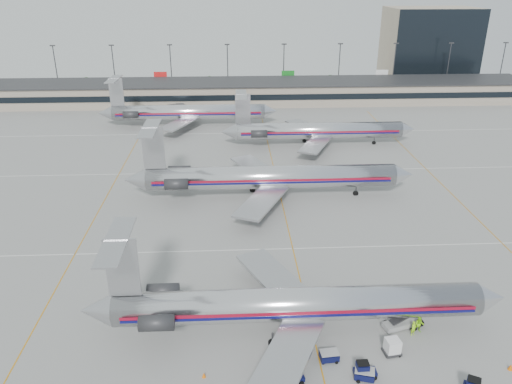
{
  "coord_description": "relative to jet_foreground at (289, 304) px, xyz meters",
  "views": [
    {
      "loc": [
        -8.25,
        -50.35,
        35.05
      ],
      "look_at": [
        -4.65,
        19.73,
        4.5
      ],
      "focal_mm": 35.0,
      "sensor_mm": 36.0,
      "label": 1
    }
  ],
  "objects": [
    {
      "name": "cone_left",
      "position": [
        -8.77,
        -6.39,
        -3.15
      ],
      "size": [
        0.4,
        0.4,
        0.53
      ],
      "primitive_type": "cone",
      "rotation": [
        0.0,
        0.0,
        -0.02
      ],
      "color": "#E16107",
      "rests_on": "ground"
    },
    {
      "name": "apron_markings",
      "position": [
        2.55,
        17.36,
        -3.4
      ],
      "size": [
        160.0,
        0.15,
        0.02
      ],
      "primitive_type": "cube",
      "color": "silver",
      "rests_on": "ground"
    },
    {
      "name": "cart_outer",
      "position": [
        3.5,
        -4.75,
        -2.86
      ],
      "size": [
        1.92,
        1.41,
        1.03
      ],
      "rotation": [
        0.0,
        0.0,
        0.1
      ],
      "color": "#090C34",
      "rests_on": "ground"
    },
    {
      "name": "ground",
      "position": [
        2.55,
        7.36,
        -3.41
      ],
      "size": [
        260.0,
        260.0,
        0.0
      ],
      "primitive_type": "plane",
      "color": "gray",
      "rests_on": "ground"
    },
    {
      "name": "belt_loader",
      "position": [
        12.21,
        -0.17,
        -2.77
      ],
      "size": [
        4.69,
        2.43,
        2.4
      ],
      "rotation": [
        0.0,
        0.0,
        0.29
      ],
      "color": "gray",
      "rests_on": "ground"
    },
    {
      "name": "uld_container",
      "position": [
        9.99,
        -4.15,
        -2.53
      ],
      "size": [
        1.85,
        1.62,
        1.74
      ],
      "rotation": [
        0.0,
        0.0,
        0.16
      ],
      "color": "#2D2D30",
      "rests_on": "ground"
    },
    {
      "name": "ramp_worker_near",
      "position": [
        13.11,
        -1.4,
        -2.57
      ],
      "size": [
        0.73,
        0.64,
        1.69
      ],
      "primitive_type": "imported",
      "rotation": [
        0.0,
        0.0,
        0.48
      ],
      "color": "#9EEB16",
      "rests_on": "ground"
    },
    {
      "name": "cart_inner",
      "position": [
        6.37,
        -7.37,
        -2.86
      ],
      "size": [
        2.1,
        1.7,
        1.04
      ],
      "rotation": [
        0.0,
        0.0,
        -0.27
      ],
      "color": "#090C34",
      "rests_on": "ground"
    },
    {
      "name": "jet_back_row",
      "position": [
        -17.2,
        80.47,
        0.14
      ],
      "size": [
        44.73,
        27.51,
        12.23
      ],
      "color": "silver",
      "rests_on": "ground"
    },
    {
      "name": "ramp_worker_far",
      "position": [
        13.88,
        -0.94,
        -2.45
      ],
      "size": [
        1.11,
        0.97,
        1.91
      ],
      "primitive_type": "imported",
      "rotation": [
        0.0,
        0.0,
        -0.31
      ],
      "color": "#94ED16",
      "rests_on": "ground"
    },
    {
      "name": "jet_third_row",
      "position": [
        12.89,
        63.07,
        0.03
      ],
      "size": [
        43.37,
        26.68,
        11.86
      ],
      "color": "silver",
      "rests_on": "ground"
    },
    {
      "name": "jet_foreground",
      "position": [
        0.0,
        0.0,
        0.0
      ],
      "size": [
        44.89,
        26.43,
        11.75
      ],
      "color": "silver",
      "rests_on": "ground"
    },
    {
      "name": "terminal",
      "position": [
        2.55,
        105.34,
        -0.25
      ],
      "size": [
        162.0,
        17.0,
        6.25
      ],
      "color": "gray",
      "rests_on": "ground"
    },
    {
      "name": "tug_left",
      "position": [
        -0.53,
        -7.54,
        -2.66
      ],
      "size": [
        2.22,
        1.51,
        1.65
      ],
      "rotation": [
        0.0,
        0.0,
        0.26
      ],
      "color": "#090C34",
      "rests_on": "ground"
    },
    {
      "name": "tug_center",
      "position": [
        6.36,
        -7.11,
        -2.62
      ],
      "size": [
        2.16,
        1.14,
        1.74
      ],
      "rotation": [
        0.0,
        0.0,
        0.02
      ],
      "color": "#090C34",
      "rests_on": "ground"
    },
    {
      "name": "distant_building",
      "position": [
        64.55,
        135.36,
        9.09
      ],
      "size": [
        30.0,
        20.0,
        25.0
      ],
      "primitive_type": "cube",
      "color": "tan",
      "rests_on": "ground"
    },
    {
      "name": "cone_right",
      "position": [
        20.8,
        -6.92,
        -3.09
      ],
      "size": [
        0.46,
        0.46,
        0.63
      ],
      "primitive_type": "cone",
      "rotation": [
        0.0,
        0.0,
        -0.0
      ],
      "color": "#E16107",
      "rests_on": "ground"
    },
    {
      "name": "jet_second_row",
      "position": [
        -0.1,
        35.12,
        0.32
      ],
      "size": [
        49.1,
        28.91,
        12.85
      ],
      "color": "silver",
      "rests_on": "ground"
    },
    {
      "name": "light_mast_row",
      "position": [
        2.55,
        119.36,
        5.17
      ],
      "size": [
        163.6,
        0.4,
        15.28
      ],
      "color": "#38383D",
      "rests_on": "ground"
    }
  ]
}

